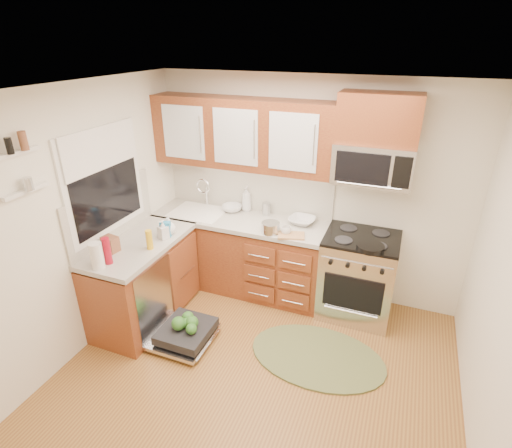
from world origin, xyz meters
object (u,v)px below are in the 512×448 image
at_px(microwave, 373,164).
at_px(cutting_board, 291,235).
at_px(stock_pot, 270,228).
at_px(paper_towel_roll, 97,256).
at_px(upper_cabinets, 242,134).
at_px(sink, 199,222).
at_px(skillet, 370,247).
at_px(cup, 286,230).
at_px(bowl_b, 232,208).
at_px(dishwasher, 183,333).
at_px(bowl_a, 302,221).
at_px(rug, 317,356).
at_px(range, 358,276).

distance_m(microwave, cutting_board, 1.09).
xyz_separation_m(stock_pot, paper_towel_roll, (-1.22, -1.24, 0.07)).
distance_m(upper_cabinets, cutting_board, 1.22).
bearing_deg(microwave, stock_pot, -160.64).
distance_m(sink, skillet, 2.06).
relative_size(upper_cabinets, paper_towel_roll, 8.22).
height_order(microwave, cutting_board, microwave).
height_order(stock_pot, cup, stock_pot).
height_order(paper_towel_roll, bowl_b, paper_towel_roll).
xyz_separation_m(microwave, dishwasher, (-1.54, -1.25, -1.60)).
xyz_separation_m(skillet, bowl_b, (-1.67, 0.42, -0.01)).
bearing_deg(paper_towel_roll, stock_pot, 45.53).
distance_m(microwave, paper_towel_roll, 2.75).
xyz_separation_m(skillet, bowl_a, (-0.79, 0.38, -0.01)).
bearing_deg(rug, cutting_board, 127.54).
relative_size(rug, bowl_b, 5.52).
bearing_deg(skillet, range, 112.70).
distance_m(range, skillet, 0.57).
height_order(dishwasher, paper_towel_roll, paper_towel_roll).
relative_size(stock_pot, bowl_b, 0.83).
height_order(sink, stock_pot, stock_pot).
bearing_deg(paper_towel_roll, bowl_a, 47.11).
bearing_deg(rug, cup, 129.78).
xyz_separation_m(range, rug, (-0.21, -0.85, -0.46)).
relative_size(dishwasher, bowl_a, 2.41).
height_order(skillet, bowl_a, skillet).
distance_m(upper_cabinets, microwave, 1.42).
bearing_deg(stock_pot, sink, 168.59).
relative_size(dishwasher, rug, 0.53).
relative_size(microwave, paper_towel_roll, 3.05).
xyz_separation_m(skillet, stock_pot, (-1.04, 0.04, 0.01)).
height_order(upper_cabinets, dishwasher, upper_cabinets).
xyz_separation_m(paper_towel_roll, cup, (1.38, 1.27, -0.08)).
bearing_deg(rug, dishwasher, -168.26).
relative_size(upper_cabinets, microwave, 2.70).
bearing_deg(rug, sink, 153.82).
distance_m(paper_towel_roll, bowl_a, 2.16).
xyz_separation_m(range, dishwasher, (-1.54, -1.13, -0.38)).
relative_size(rug, skillet, 4.90).
distance_m(range, sink, 1.96).
height_order(range, dishwasher, range).
distance_m(bowl_b, cup, 0.86).
xyz_separation_m(rug, bowl_b, (-1.35, 1.02, 0.95)).
bearing_deg(bowl_b, sink, -153.80).
distance_m(upper_cabinets, dishwasher, 2.19).
distance_m(range, dishwasher, 1.95).
height_order(rug, paper_towel_roll, paper_towel_roll).
relative_size(sink, dishwasher, 0.89).
relative_size(microwave, skillet, 2.84).
relative_size(rug, paper_towel_roll, 5.26).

